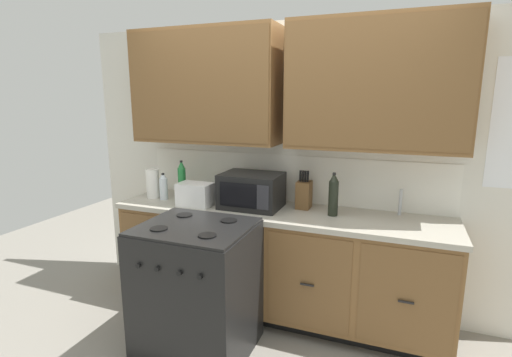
# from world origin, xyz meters

# --- Properties ---
(ground_plane) EXTENTS (8.00, 8.00, 0.00)m
(ground_plane) POSITION_xyz_m (0.00, 0.00, 0.00)
(ground_plane) COLOR gray
(wall_unit) EXTENTS (3.85, 0.40, 2.40)m
(wall_unit) POSITION_xyz_m (0.00, 0.50, 1.63)
(wall_unit) COLOR silver
(wall_unit) RESTS_ON ground_plane
(counter_run) EXTENTS (2.68, 0.64, 0.91)m
(counter_run) POSITION_xyz_m (0.00, 0.30, 0.47)
(counter_run) COLOR black
(counter_run) RESTS_ON ground_plane
(stove_range) EXTENTS (0.76, 0.68, 0.95)m
(stove_range) POSITION_xyz_m (-0.39, -0.33, 0.47)
(stove_range) COLOR black
(stove_range) RESTS_ON ground_plane
(microwave) EXTENTS (0.48, 0.37, 0.28)m
(microwave) POSITION_xyz_m (-0.22, 0.30, 1.05)
(microwave) COLOR black
(microwave) RESTS_ON counter_run
(toaster) EXTENTS (0.28, 0.18, 0.19)m
(toaster) POSITION_xyz_m (-0.67, 0.18, 1.01)
(toaster) COLOR white
(toaster) RESTS_ON counter_run
(knife_block) EXTENTS (0.11, 0.14, 0.31)m
(knife_block) POSITION_xyz_m (0.18, 0.43, 1.03)
(knife_block) COLOR brown
(knife_block) RESTS_ON counter_run
(sink_faucet) EXTENTS (0.02, 0.02, 0.20)m
(sink_faucet) POSITION_xyz_m (0.91, 0.51, 1.01)
(sink_faucet) COLOR #B2B5BA
(sink_faucet) RESTS_ON counter_run
(paper_towel_roll) EXTENTS (0.12, 0.12, 0.26)m
(paper_towel_roll) POSITION_xyz_m (-1.16, 0.28, 1.04)
(paper_towel_roll) COLOR white
(paper_towel_roll) RESTS_ON counter_run
(bottle_green) EXTENTS (0.07, 0.07, 0.34)m
(bottle_green) POSITION_xyz_m (-0.90, 0.35, 1.08)
(bottle_green) COLOR #237A38
(bottle_green) RESTS_ON counter_run
(bottle_dark) EXTENTS (0.07, 0.07, 0.33)m
(bottle_dark) POSITION_xyz_m (0.44, 0.32, 1.07)
(bottle_dark) COLOR black
(bottle_dark) RESTS_ON counter_run
(bottle_clear) EXTENTS (0.07, 0.07, 0.24)m
(bottle_clear) POSITION_xyz_m (-1.03, 0.26, 1.03)
(bottle_clear) COLOR silver
(bottle_clear) RESTS_ON counter_run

